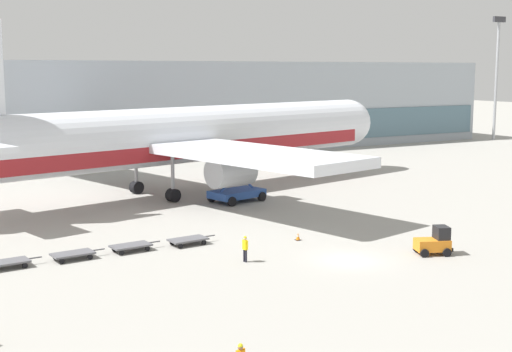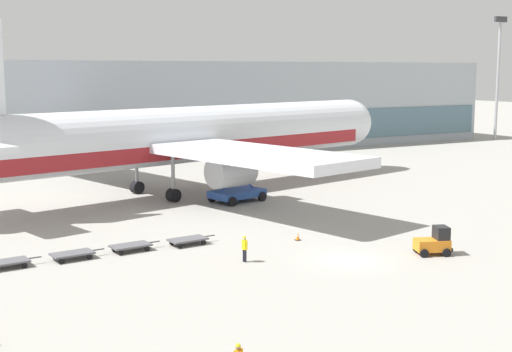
{
  "view_description": "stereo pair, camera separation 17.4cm",
  "coord_description": "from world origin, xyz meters",
  "px_view_note": "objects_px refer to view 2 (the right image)",
  "views": [
    {
      "loc": [
        -28.81,
        -37.48,
        12.82
      ],
      "look_at": [
        0.49,
        13.48,
        4.0
      ],
      "focal_mm": 50.0,
      "sensor_mm": 36.0,
      "label": 1
    },
    {
      "loc": [
        -28.66,
        -37.56,
        12.82
      ],
      "look_at": [
        0.49,
        13.48,
        4.0
      ],
      "focal_mm": 50.0,
      "sensor_mm": 36.0,
      "label": 2
    }
  ],
  "objects_px": {
    "light_mast": "(498,69)",
    "baggage_dolly_second": "(73,254)",
    "scissor_lift_loader": "(237,181)",
    "baggage_dolly_lead": "(7,262)",
    "traffic_cone_near": "(298,237)",
    "airplane_main": "(181,138)",
    "ground_crew_far": "(245,247)",
    "baggage_tug_foreground": "(434,242)",
    "baggage_dolly_third": "(131,246)",
    "baggage_dolly_trail": "(188,240)"
  },
  "relations": [
    {
      "from": "scissor_lift_loader",
      "to": "baggage_dolly_third",
      "type": "distance_m",
      "value": 20.6
    },
    {
      "from": "baggage_tug_foreground",
      "to": "traffic_cone_near",
      "type": "distance_m",
      "value": 10.21
    },
    {
      "from": "scissor_lift_loader",
      "to": "baggage_tug_foreground",
      "type": "xyz_separation_m",
      "value": [
        2.4,
        -24.65,
        -1.12
      ]
    },
    {
      "from": "light_mast",
      "to": "baggage_tug_foreground",
      "type": "height_order",
      "value": "light_mast"
    },
    {
      "from": "traffic_cone_near",
      "to": "baggage_dolly_second",
      "type": "bearing_deg",
      "value": 169.65
    },
    {
      "from": "airplane_main",
      "to": "baggage_dolly_lead",
      "type": "bearing_deg",
      "value": -149.43
    },
    {
      "from": "baggage_tug_foreground",
      "to": "traffic_cone_near",
      "type": "height_order",
      "value": "baggage_tug_foreground"
    },
    {
      "from": "scissor_lift_loader",
      "to": "ground_crew_far",
      "type": "height_order",
      "value": "scissor_lift_loader"
    },
    {
      "from": "airplane_main",
      "to": "baggage_dolly_third",
      "type": "xyz_separation_m",
      "value": [
        -12.79,
        -20.07,
        -5.45
      ]
    },
    {
      "from": "scissor_lift_loader",
      "to": "ground_crew_far",
      "type": "relative_size",
      "value": 3.2
    },
    {
      "from": "baggage_dolly_lead",
      "to": "ground_crew_far",
      "type": "relative_size",
      "value": 2.09
    },
    {
      "from": "light_mast",
      "to": "traffic_cone_near",
      "type": "height_order",
      "value": "light_mast"
    },
    {
      "from": "light_mast",
      "to": "baggage_dolly_trail",
      "type": "bearing_deg",
      "value": -151.48
    },
    {
      "from": "light_mast",
      "to": "ground_crew_far",
      "type": "xyz_separation_m",
      "value": [
        -80.23,
        -50.55,
        -11.85
      ]
    },
    {
      "from": "baggage_dolly_second",
      "to": "traffic_cone_near",
      "type": "relative_size",
      "value": 6.54
    },
    {
      "from": "baggage_dolly_lead",
      "to": "baggage_dolly_second",
      "type": "relative_size",
      "value": 1.0
    },
    {
      "from": "baggage_dolly_lead",
      "to": "baggage_dolly_second",
      "type": "bearing_deg",
      "value": -4.8
    },
    {
      "from": "light_mast",
      "to": "baggage_dolly_second",
      "type": "relative_size",
      "value": 5.91
    },
    {
      "from": "baggage_dolly_trail",
      "to": "baggage_tug_foreground",
      "type": "bearing_deg",
      "value": -43.55
    },
    {
      "from": "scissor_lift_loader",
      "to": "baggage_dolly_lead",
      "type": "height_order",
      "value": "scissor_lift_loader"
    },
    {
      "from": "baggage_dolly_trail",
      "to": "traffic_cone_near",
      "type": "distance_m",
      "value": 8.31
    },
    {
      "from": "light_mast",
      "to": "ground_crew_far",
      "type": "relative_size",
      "value": 12.39
    },
    {
      "from": "baggage_dolly_lead",
      "to": "traffic_cone_near",
      "type": "height_order",
      "value": "traffic_cone_near"
    },
    {
      "from": "ground_crew_far",
      "to": "traffic_cone_near",
      "type": "height_order",
      "value": "ground_crew_far"
    },
    {
      "from": "baggage_tug_foreground",
      "to": "baggage_dolly_lead",
      "type": "bearing_deg",
      "value": 179.74
    },
    {
      "from": "scissor_lift_loader",
      "to": "baggage_dolly_third",
      "type": "xyz_separation_m",
      "value": [
        -15.7,
        -13.25,
        -1.6
      ]
    },
    {
      "from": "airplane_main",
      "to": "baggage_tug_foreground",
      "type": "relative_size",
      "value": 20.54
    },
    {
      "from": "baggage_dolly_lead",
      "to": "traffic_cone_near",
      "type": "distance_m",
      "value": 20.86
    },
    {
      "from": "light_mast",
      "to": "scissor_lift_loader",
      "type": "height_order",
      "value": "light_mast"
    },
    {
      "from": "airplane_main",
      "to": "baggage_dolly_trail",
      "type": "distance_m",
      "value": 22.74
    },
    {
      "from": "baggage_dolly_lead",
      "to": "traffic_cone_near",
      "type": "xyz_separation_m",
      "value": [
        20.65,
        -2.99,
        -0.11
      ]
    },
    {
      "from": "traffic_cone_near",
      "to": "baggage_dolly_lead",
      "type": "bearing_deg",
      "value": 171.77
    },
    {
      "from": "traffic_cone_near",
      "to": "baggage_tug_foreground",
      "type": "bearing_deg",
      "value": -54.06
    },
    {
      "from": "baggage_dolly_trail",
      "to": "ground_crew_far",
      "type": "bearing_deg",
      "value": -82.55
    },
    {
      "from": "baggage_tug_foreground",
      "to": "baggage_dolly_trail",
      "type": "height_order",
      "value": "baggage_tug_foreground"
    },
    {
      "from": "light_mast",
      "to": "traffic_cone_near",
      "type": "xyz_separation_m",
      "value": [
        -73.77,
        -47.16,
        -12.63
      ]
    },
    {
      "from": "light_mast",
      "to": "airplane_main",
      "type": "relative_size",
      "value": 0.39
    },
    {
      "from": "light_mast",
      "to": "baggage_dolly_second",
      "type": "distance_m",
      "value": 101.12
    },
    {
      "from": "scissor_lift_loader",
      "to": "baggage_dolly_third",
      "type": "height_order",
      "value": "scissor_lift_loader"
    },
    {
      "from": "airplane_main",
      "to": "ground_crew_far",
      "type": "xyz_separation_m",
      "value": [
        -7.13,
        -26.61,
        -4.78
      ]
    },
    {
      "from": "scissor_lift_loader",
      "to": "baggage_tug_foreground",
      "type": "distance_m",
      "value": 24.79
    },
    {
      "from": "light_mast",
      "to": "baggage_dolly_second",
      "type": "xyz_separation_m",
      "value": [
        -90.09,
        -44.18,
        -12.52
      ]
    },
    {
      "from": "ground_crew_far",
      "to": "traffic_cone_near",
      "type": "bearing_deg",
      "value": 108.46
    },
    {
      "from": "baggage_dolly_third",
      "to": "baggage_dolly_trail",
      "type": "relative_size",
      "value": 1.0
    },
    {
      "from": "scissor_lift_loader",
      "to": "baggage_tug_foreground",
      "type": "relative_size",
      "value": 2.06
    },
    {
      "from": "airplane_main",
      "to": "baggage_dolly_trail",
      "type": "bearing_deg",
      "value": -125.52
    },
    {
      "from": "baggage_dolly_second",
      "to": "baggage_dolly_third",
      "type": "relative_size",
      "value": 1.0
    },
    {
      "from": "scissor_lift_loader",
      "to": "baggage_dolly_second",
      "type": "height_order",
      "value": "scissor_lift_loader"
    },
    {
      "from": "light_mast",
      "to": "airplane_main",
      "type": "bearing_deg",
      "value": -161.87
    },
    {
      "from": "light_mast",
      "to": "scissor_lift_loader",
      "type": "relative_size",
      "value": 3.87
    }
  ]
}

